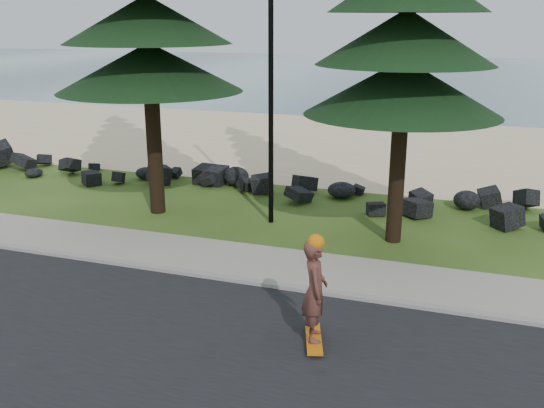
# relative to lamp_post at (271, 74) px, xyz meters

# --- Properties ---
(ground) EXTENTS (160.00, 160.00, 0.00)m
(ground) POSITION_rel_lamp_post_xyz_m (0.00, -3.20, -4.13)
(ground) COLOR #2D4916
(ground) RESTS_ON ground
(road) EXTENTS (160.00, 7.00, 0.02)m
(road) POSITION_rel_lamp_post_xyz_m (0.00, -7.70, -4.12)
(road) COLOR black
(road) RESTS_ON ground
(kerb) EXTENTS (160.00, 0.20, 0.10)m
(kerb) POSITION_rel_lamp_post_xyz_m (0.00, -4.10, -4.08)
(kerb) COLOR gray
(kerb) RESTS_ON ground
(sidewalk) EXTENTS (160.00, 2.00, 0.08)m
(sidewalk) POSITION_rel_lamp_post_xyz_m (0.00, -3.00, -4.09)
(sidewalk) COLOR #9F9685
(sidewalk) RESTS_ON ground
(beach_sand) EXTENTS (160.00, 15.00, 0.01)m
(beach_sand) POSITION_rel_lamp_post_xyz_m (0.00, 11.30, -4.13)
(beach_sand) COLOR beige
(beach_sand) RESTS_ON ground
(ocean) EXTENTS (160.00, 58.00, 0.01)m
(ocean) POSITION_rel_lamp_post_xyz_m (0.00, 47.80, -4.13)
(ocean) COLOR #3E6677
(ocean) RESTS_ON ground
(seawall_boulders) EXTENTS (60.00, 2.40, 1.10)m
(seawall_boulders) POSITION_rel_lamp_post_xyz_m (0.00, 2.40, -4.13)
(seawall_boulders) COLOR black
(seawall_boulders) RESTS_ON ground
(lamp_post) EXTENTS (0.25, 0.14, 8.14)m
(lamp_post) POSITION_rel_lamp_post_xyz_m (0.00, 0.00, 0.00)
(lamp_post) COLOR black
(lamp_post) RESTS_ON ground
(skateboarder) EXTENTS (0.63, 1.14, 2.07)m
(skateboarder) POSITION_rel_lamp_post_xyz_m (2.89, -6.11, -3.10)
(skateboarder) COLOR orange
(skateboarder) RESTS_ON ground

